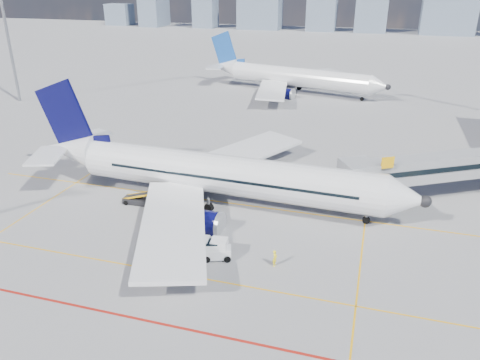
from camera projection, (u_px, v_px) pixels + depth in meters
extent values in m
plane|color=gray|center=(209.00, 240.00, 44.25)|extent=(420.00, 420.00, 0.00)
cube|color=#E39F0B|center=(234.00, 204.00, 51.28)|extent=(60.00, 0.18, 0.01)
cube|color=#E39F0B|center=(184.00, 275.00, 38.97)|extent=(80.00, 0.15, 0.01)
cube|color=#E39F0B|center=(362.00, 251.00, 42.33)|extent=(0.15, 28.00, 0.01)
cube|color=#E39F0B|center=(76.00, 183.00, 56.52)|extent=(0.15, 30.00, 0.01)
cube|color=maroon|center=(152.00, 322.00, 33.70)|extent=(90.00, 0.25, 0.01)
cube|color=gray|center=(450.00, 166.00, 51.05)|extent=(20.84, 13.93, 2.60)
cube|color=black|center=(451.00, 164.00, 50.97)|extent=(20.52, 13.82, 0.55)
cube|color=gray|center=(358.00, 175.00, 48.59)|extent=(4.49, 4.56, 3.00)
cube|color=black|center=(396.00, 202.00, 50.90)|extent=(2.20, 1.00, 0.70)
cylinder|color=gray|center=(398.00, 191.00, 50.36)|extent=(0.56, 0.56, 2.70)
cube|color=#E39F0B|center=(388.00, 163.00, 46.96)|extent=(1.26, 0.82, 1.20)
cylinder|color=gray|center=(8.00, 36.00, 88.83)|extent=(0.56, 0.56, 25.00)
cube|color=slate|center=(120.00, 14.00, 240.13)|extent=(12.12, 9.57, 10.32)
cube|color=slate|center=(205.00, 6.00, 225.89)|extent=(10.34, 9.91, 19.88)
cube|color=slate|center=(260.00, 4.00, 218.18)|extent=(19.79, 10.86, 22.65)
cube|color=slate|center=(372.00, 5.00, 204.76)|extent=(13.70, 8.87, 23.04)
cube|color=slate|center=(450.00, 3.00, 195.95)|extent=(21.82, 11.26, 25.77)
cylinder|color=silver|center=(228.00, 175.00, 50.25)|extent=(33.13, 5.60, 4.29)
cone|color=silver|center=(408.00, 199.00, 44.77)|extent=(4.13, 4.44, 4.29)
sphere|color=black|center=(425.00, 201.00, 44.31)|extent=(1.26, 1.26, 1.21)
cone|color=silver|center=(71.00, 149.00, 55.95)|extent=(7.20, 4.57, 4.29)
cube|color=black|center=(393.00, 191.00, 44.95)|extent=(1.71, 1.71, 0.49)
cube|color=silver|center=(242.00, 153.00, 59.80)|extent=(13.17, 18.80, 0.63)
cube|color=silver|center=(173.00, 224.00, 42.63)|extent=(12.04, 18.97, 0.63)
cylinder|color=#070738|center=(242.00, 174.00, 56.97)|extent=(4.06, 2.68, 2.53)
cylinder|color=#070738|center=(200.00, 222.00, 45.90)|extent=(4.06, 2.68, 2.53)
cylinder|color=#A6A9AD|center=(258.00, 176.00, 56.35)|extent=(0.49, 2.61, 2.59)
cylinder|color=#A6A9AD|center=(220.00, 225.00, 45.28)|extent=(0.49, 2.61, 2.59)
cube|color=#070738|center=(66.00, 118.00, 54.44)|extent=(7.54, 0.65, 9.38)
cube|color=#070738|center=(88.00, 142.00, 54.71)|extent=(6.21, 0.58, 2.37)
cube|color=silver|center=(85.00, 137.00, 58.98)|extent=(5.54, 6.97, 0.24)
cube|color=silver|center=(47.00, 155.00, 52.88)|extent=(5.18, 6.91, 0.24)
cylinder|color=gray|center=(367.00, 216.00, 46.80)|extent=(0.29, 0.29, 1.80)
cylinder|color=black|center=(366.00, 220.00, 47.01)|extent=(0.77, 0.31, 0.76)
cylinder|color=gray|center=(227.00, 184.00, 54.06)|extent=(0.33, 0.33, 1.60)
cylinder|color=black|center=(227.00, 187.00, 54.18)|extent=(1.03, 0.69, 1.00)
cylinder|color=gray|center=(209.00, 205.00, 49.10)|extent=(0.33, 0.33, 1.60)
cylinder|color=black|center=(209.00, 208.00, 49.22)|extent=(1.03, 0.69, 1.00)
cube|color=black|center=(239.00, 166.00, 51.80)|extent=(27.03, 1.18, 0.29)
cube|color=black|center=(225.00, 180.00, 48.11)|extent=(27.03, 1.18, 0.29)
cylinder|color=silver|center=(299.00, 77.00, 99.10)|extent=(30.92, 11.64, 4.02)
cone|color=silver|center=(380.00, 86.00, 90.89)|extent=(4.60, 4.82, 4.02)
sphere|color=black|center=(388.00, 87.00, 90.21)|extent=(1.38, 1.38, 1.13)
cone|color=silver|center=(225.00, 67.00, 107.76)|extent=(7.39, 5.54, 4.02)
cube|color=black|center=(374.00, 83.00, 91.30)|extent=(1.88, 1.88, 0.46)
cube|color=silver|center=(310.00, 75.00, 107.55)|extent=(14.78, 16.64, 0.59)
cube|color=silver|center=(272.00, 90.00, 93.00)|extent=(8.09, 17.64, 0.59)
cylinder|color=#070738|center=(308.00, 83.00, 104.99)|extent=(4.18, 3.22, 2.37)
cylinder|color=#070738|center=(284.00, 94.00, 95.61)|extent=(4.18, 3.22, 2.37)
cylinder|color=#A6A9AD|center=(316.00, 84.00, 104.06)|extent=(0.96, 2.44, 2.43)
cylinder|color=#A6A9AD|center=(293.00, 95.00, 94.68)|extent=(0.96, 2.44, 2.43)
cube|color=#16479A|center=(225.00, 51.00, 106.35)|extent=(6.92, 2.09, 8.78)
cube|color=#16479A|center=(234.00, 63.00, 106.16)|extent=(5.70, 1.76, 2.22)
cube|color=silver|center=(231.00, 63.00, 110.40)|extent=(5.92, 6.47, 0.23)
cube|color=silver|center=(215.00, 67.00, 105.23)|extent=(3.81, 6.12, 0.23)
cylinder|color=black|center=(299.00, 88.00, 102.81)|extent=(1.13, 0.88, 1.00)
cylinder|color=black|center=(289.00, 92.00, 98.60)|extent=(1.13, 0.88, 1.00)
cylinder|color=black|center=(362.00, 99.00, 93.67)|extent=(0.81, 0.46, 0.76)
cube|color=silver|center=(217.00, 252.00, 41.07)|extent=(2.74, 2.01, 0.89)
cube|color=silver|center=(212.00, 246.00, 40.80)|extent=(1.45, 1.56, 0.67)
cube|color=black|center=(212.00, 244.00, 40.71)|extent=(1.32, 1.47, 0.39)
cylinder|color=black|center=(207.00, 259.00, 40.62)|extent=(0.67, 0.42, 0.62)
cylinder|color=black|center=(208.00, 252.00, 41.74)|extent=(0.67, 0.42, 0.62)
cylinder|color=black|center=(227.00, 259.00, 40.65)|extent=(0.67, 0.42, 0.62)
cylinder|color=black|center=(227.00, 251.00, 41.77)|extent=(0.67, 0.42, 0.62)
cube|color=black|center=(210.00, 254.00, 41.48)|extent=(3.41, 1.85, 0.16)
cube|color=silver|center=(201.00, 245.00, 41.28)|extent=(1.56, 1.52, 1.40)
cube|color=silver|center=(219.00, 247.00, 41.04)|extent=(1.56, 1.52, 1.40)
cylinder|color=black|center=(195.00, 258.00, 41.15)|extent=(0.30, 0.16, 0.29)
cylinder|color=black|center=(198.00, 250.00, 42.29)|extent=(0.30, 0.16, 0.29)
cylinder|color=black|center=(223.00, 260.00, 40.78)|extent=(0.30, 0.16, 0.29)
cylinder|color=black|center=(226.00, 252.00, 41.92)|extent=(0.30, 0.16, 0.29)
cube|color=black|center=(140.00, 201.00, 51.01)|extent=(3.74, 1.37, 0.62)
cube|color=black|center=(146.00, 194.00, 50.46)|extent=(5.32, 0.94, 1.63)
cube|color=#E39F0B|center=(148.00, 192.00, 50.88)|extent=(5.34, 0.12, 1.70)
cube|color=#E39F0B|center=(144.00, 196.00, 50.03)|extent=(5.34, 0.12, 1.70)
cylinder|color=black|center=(126.00, 203.00, 50.87)|extent=(0.53, 0.22, 0.53)
cylinder|color=black|center=(132.00, 198.00, 51.97)|extent=(0.53, 0.22, 0.53)
cylinder|color=black|center=(150.00, 206.00, 50.15)|extent=(0.53, 0.22, 0.53)
cylinder|color=black|center=(155.00, 201.00, 51.25)|extent=(0.53, 0.22, 0.53)
imported|color=yellow|center=(275.00, 258.00, 39.97)|extent=(0.43, 0.59, 1.51)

